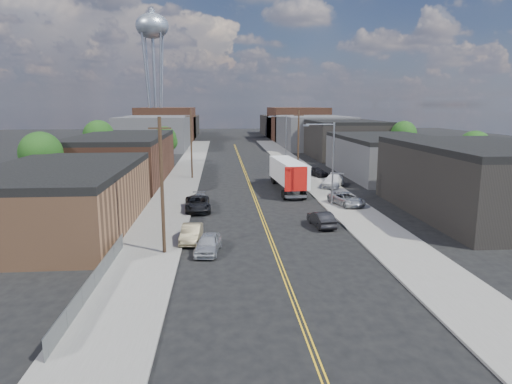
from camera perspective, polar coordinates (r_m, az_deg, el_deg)
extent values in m
plane|color=black|center=(83.35, -1.73, 3.39)|extent=(260.00, 260.00, 0.00)
cube|color=gold|center=(68.52, -1.11, 1.77)|extent=(0.32, 120.00, 0.01)
cube|color=slate|center=(68.61, -9.06, 1.71)|extent=(5.00, 140.00, 0.15)
cube|color=slate|center=(69.72, 6.71, 1.91)|extent=(5.00, 140.00, 0.15)
cube|color=brown|center=(43.69, -23.10, -1.00)|extent=(12.00, 22.00, 5.00)
cube|color=black|center=(43.24, -23.38, 2.63)|extent=(12.00, 22.00, 0.60)
cube|color=#4C2C1E|center=(68.45, -16.32, 3.85)|extent=(12.00, 26.00, 6.00)
cube|color=black|center=(68.15, -16.47, 6.61)|extent=(12.00, 26.00, 0.60)
cube|color=black|center=(50.44, 26.60, 1.07)|extent=(14.00, 22.00, 6.50)
cube|color=black|center=(50.03, 26.94, 5.08)|extent=(14.00, 22.00, 0.60)
cube|color=navy|center=(47.24, 19.54, 1.44)|extent=(0.30, 20.00, 0.80)
cube|color=#3D3D40|center=(73.76, 16.20, 4.14)|extent=(14.00, 24.00, 5.50)
cube|color=black|center=(73.49, 16.33, 6.50)|extent=(14.00, 24.00, 0.60)
cube|color=black|center=(98.33, 10.90, 6.39)|extent=(14.00, 22.00, 7.00)
cube|color=black|center=(98.12, 10.98, 8.60)|extent=(14.00, 22.00, 0.60)
cube|color=#3D3D40|center=(118.82, -12.35, 7.31)|extent=(16.00, 30.00, 8.00)
cube|color=#3D3D40|center=(120.17, 7.07, 7.51)|extent=(16.00, 30.00, 8.00)
cube|color=#4C2C1E|center=(143.56, -11.03, 8.33)|extent=(16.00, 26.00, 10.00)
cube|color=#4C2C1E|center=(144.67, 5.09, 8.50)|extent=(16.00, 26.00, 10.00)
cube|color=black|center=(163.49, -10.24, 8.11)|extent=(16.00, 40.00, 7.00)
cube|color=black|center=(164.47, 3.92, 8.27)|extent=(16.00, 40.00, 7.00)
cylinder|color=gray|center=(133.83, -12.54, 12.38)|extent=(0.80, 0.80, 30.00)
cylinder|color=gray|center=(132.33, -13.42, 12.37)|extent=(1.94, 1.94, 29.98)
cylinder|color=gray|center=(131.86, -11.87, 12.44)|extent=(1.94, 1.94, 29.98)
cylinder|color=gray|center=(135.81, -13.19, 12.33)|extent=(1.94, 1.94, 29.98)
cylinder|color=gray|center=(135.35, -11.68, 12.40)|extent=(1.94, 1.94, 29.98)
ellipsoid|color=#9EA8B2|center=(135.43, -12.85, 19.59)|extent=(9.00, 9.00, 6.75)
cylinder|color=#9EA8B2|center=(136.04, -12.92, 21.08)|extent=(1.60, 1.60, 1.20)
cone|color=#9EA8B2|center=(136.21, -12.94, 21.45)|extent=(1.80, 1.80, 0.80)
cylinder|color=gray|center=(49.44, 9.59, 3.36)|extent=(0.18, 0.18, 9.00)
cylinder|color=gray|center=(48.74, 8.02, 8.38)|extent=(3.00, 0.12, 0.12)
cube|color=gray|center=(48.44, 6.27, 8.28)|extent=(0.60, 0.25, 0.18)
cylinder|color=gray|center=(83.65, 3.77, 6.49)|extent=(0.18, 0.18, 9.00)
cylinder|color=gray|center=(83.24, 2.77, 9.45)|extent=(3.00, 0.12, 0.12)
cube|color=gray|center=(83.06, 1.73, 9.38)|extent=(0.60, 0.25, 0.18)
cylinder|color=black|center=(33.32, -11.67, 0.58)|extent=(0.26, 0.26, 10.00)
cube|color=black|center=(32.85, -11.95, 7.80)|extent=(1.60, 0.12, 0.12)
cylinder|color=black|center=(67.92, -8.08, 5.83)|extent=(0.26, 0.26, 10.00)
cube|color=black|center=(67.69, -8.18, 9.37)|extent=(1.60, 0.12, 0.12)
cylinder|color=black|center=(71.83, 5.31, 6.16)|extent=(0.26, 0.26, 10.00)
cube|color=black|center=(71.61, 5.37, 9.51)|extent=(1.60, 0.12, 0.12)
cube|color=slate|center=(28.96, -19.52, -10.45)|extent=(0.02, 16.00, 1.20)
cube|color=slate|center=(28.75, -19.60, -9.33)|extent=(0.05, 16.00, 0.05)
cylinder|color=black|center=(56.88, -25.04, 1.04)|extent=(0.36, 0.36, 4.25)
sphere|color=#15340E|center=(56.47, -25.31, 4.44)|extent=(4.76, 4.76, 4.76)
sphere|color=#15340E|center=(56.62, -24.57, 3.64)|extent=(3.74, 3.74, 3.74)
sphere|color=#15340E|center=(56.33, -25.88, 3.77)|extent=(3.40, 3.40, 3.40)
cylinder|color=black|center=(80.54, -18.92, 4.16)|extent=(0.36, 0.36, 4.50)
sphere|color=#15340E|center=(80.23, -19.08, 6.71)|extent=(5.04, 5.04, 5.04)
sphere|color=#15340E|center=(80.44, -18.57, 6.11)|extent=(3.96, 3.96, 3.96)
sphere|color=#15340E|center=(80.01, -19.47, 6.22)|extent=(3.60, 3.60, 3.60)
cylinder|color=black|center=(85.60, -11.24, 4.64)|extent=(0.36, 0.36, 3.75)
sphere|color=#15340E|center=(85.34, -11.31, 6.65)|extent=(4.20, 4.20, 4.20)
sphere|color=#15340E|center=(85.62, -10.87, 6.17)|extent=(3.30, 3.30, 3.30)
sphere|color=#15340E|center=(85.04, -11.66, 6.26)|extent=(3.00, 3.00, 3.00)
cylinder|color=black|center=(68.28, 25.42, 2.38)|extent=(0.36, 0.36, 4.00)
sphere|color=#15340E|center=(67.94, 25.64, 5.04)|extent=(4.48, 4.48, 4.48)
sphere|color=#15340E|center=(68.57, 25.90, 4.39)|extent=(3.52, 3.52, 3.52)
sphere|color=#15340E|center=(67.40, 25.40, 4.55)|extent=(3.20, 3.20, 3.20)
cylinder|color=black|center=(89.70, 17.85, 4.77)|extent=(0.36, 0.36, 4.25)
sphere|color=#15340E|center=(89.44, 17.97, 6.93)|extent=(4.76, 4.76, 4.76)
sphere|color=#15340E|center=(90.00, 18.22, 6.39)|extent=(3.74, 3.74, 3.74)
sphere|color=#15340E|center=(88.91, 17.75, 6.54)|extent=(3.40, 3.40, 3.40)
cube|color=silver|center=(57.47, 4.05, 2.57)|extent=(3.46, 12.01, 2.77)
cube|color=#A7110C|center=(51.68, 5.02, 1.63)|extent=(2.59, 0.32, 2.79)
cube|color=gray|center=(52.04, 4.98, -0.58)|extent=(2.48, 0.78, 0.25)
cube|color=black|center=(64.78, 3.08, 2.59)|extent=(2.70, 3.34, 3.06)
cylinder|color=black|center=(53.41, 4.73, -0.33)|extent=(2.64, 1.18, 0.99)
cylinder|color=black|center=(64.94, 3.07, 1.69)|extent=(2.54, 1.17, 0.99)
imported|color=#BABCC0|center=(34.09, -6.02, -6.45)|extent=(2.22, 4.36, 1.42)
imported|color=#8C7E5B|center=(36.95, -8.08, -5.14)|extent=(1.75, 4.35, 1.41)
imported|color=black|center=(47.44, -7.31, -1.47)|extent=(2.90, 5.67, 1.53)
imported|color=#96989A|center=(49.65, -6.98, -1.06)|extent=(2.14, 4.55, 1.28)
imported|color=black|center=(41.50, 8.18, -3.36)|extent=(1.96, 4.41, 1.41)
imported|color=#B1B4B7|center=(50.09, 11.25, -0.85)|extent=(3.63, 5.43, 1.38)
imported|color=white|center=(61.22, 9.63, 1.39)|extent=(4.27, 5.73, 1.54)
imported|color=black|center=(69.67, 7.63, 2.53)|extent=(3.20, 4.45, 1.41)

